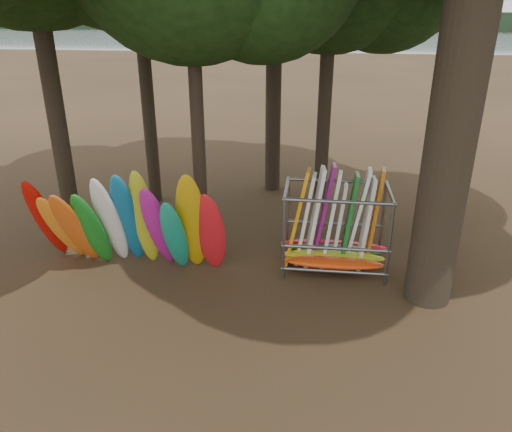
# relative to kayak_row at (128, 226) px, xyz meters

# --- Properties ---
(ground) EXTENTS (120.00, 120.00, 0.00)m
(ground) POSITION_rel_kayak_row_xyz_m (2.57, -0.69, -1.31)
(ground) COLOR #47331E
(ground) RESTS_ON ground
(lake) EXTENTS (160.00, 160.00, 0.00)m
(lake) POSITION_rel_kayak_row_xyz_m (2.57, 59.31, -1.31)
(lake) COLOR gray
(lake) RESTS_ON ground
(far_shore) EXTENTS (160.00, 4.00, 4.00)m
(far_shore) POSITION_rel_kayak_row_xyz_m (2.57, 109.31, 0.69)
(far_shore) COLOR black
(far_shore) RESTS_ON ground
(kayak_row) EXTENTS (5.13, 1.95, 3.11)m
(kayak_row) POSITION_rel_kayak_row_xyz_m (0.00, 0.00, 0.00)
(kayak_row) COLOR red
(kayak_row) RESTS_ON ground
(storage_rack) EXTENTS (2.92, 1.54, 2.79)m
(storage_rack) POSITION_rel_kayak_row_xyz_m (5.25, 0.85, -0.25)
(storage_rack) COLOR slate
(storage_rack) RESTS_ON ground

